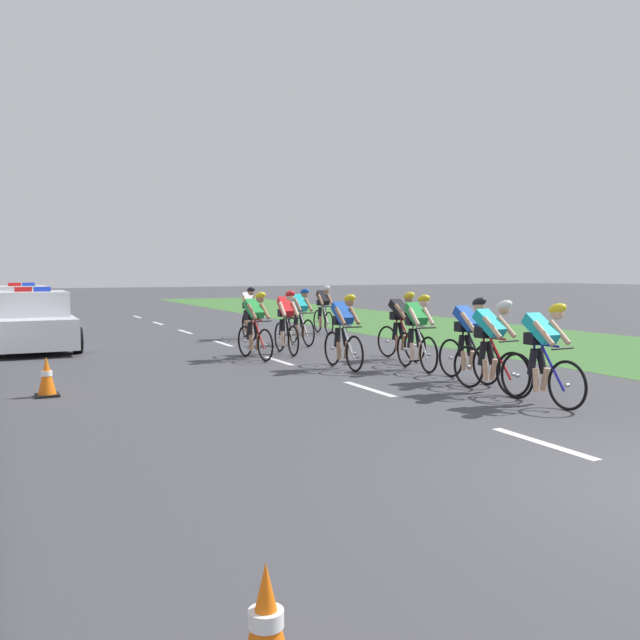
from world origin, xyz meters
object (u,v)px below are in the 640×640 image
cyclist_ninth (300,316)px  police_car_second (22,309)px  cyclist_fourth (417,331)px  cyclist_seventh (287,321)px  cyclist_eighth (255,324)px  traffic_cone_near (47,377)px  cyclist_third (469,338)px  cyclist_fifth (344,330)px  traffic_cone_mid (266,630)px  police_car_nearest (33,323)px  cyclist_lead (543,352)px  cyclist_sixth (401,325)px  cyclist_second (491,345)px  cyclist_tenth (249,312)px  cyclist_eleventh (323,309)px

cyclist_ninth → police_car_second: 10.97m
cyclist_fourth → cyclist_seventh: 3.81m
cyclist_eighth → cyclist_ninth: size_ratio=1.00×
traffic_cone_near → cyclist_third: bearing=-13.9°
cyclist_fifth → traffic_cone_near: size_ratio=2.69×
traffic_cone_mid → police_car_nearest: bearing=90.6°
cyclist_lead → cyclist_seventh: bearing=97.7°
cyclist_lead → cyclist_fourth: size_ratio=1.00×
cyclist_third → police_car_nearest: 11.12m
cyclist_lead → police_car_nearest: bearing=120.1°
cyclist_sixth → police_car_nearest: bearing=142.1°
cyclist_lead → traffic_cone_near: bearing=149.1°
cyclist_second → cyclist_third: same height
cyclist_fifth → cyclist_seventh: bearing=91.6°
cyclist_sixth → police_car_second: police_car_second is taller
cyclist_seventh → traffic_cone_mid: (-5.25, -12.01, -0.48)m
cyclist_sixth → cyclist_second: bearing=-102.8°
cyclist_fifth → cyclist_tenth: (0.37, 6.60, 0.00)m
cyclist_second → traffic_cone_mid: bearing=-137.1°
cyclist_fourth → cyclist_tenth: same height
cyclist_seventh → police_car_second: bearing=117.2°
cyclist_third → cyclist_tenth: 9.02m
cyclist_fourth → police_car_second: (-6.73, 14.08, -0.11)m
cyclist_fourth → cyclist_ninth: size_ratio=1.00×
cyclist_tenth → cyclist_second: bearing=-86.9°
cyclist_second → cyclist_fourth: (0.34, 2.65, 0.00)m
cyclist_lead → cyclist_eleventh: size_ratio=1.00×
cyclist_third → police_car_nearest: bearing=127.6°
police_car_nearest → cyclist_second: bearing=-57.1°
cyclist_fourth → cyclist_eighth: bearing=127.5°
cyclist_eleventh → police_car_second: size_ratio=0.39×
cyclist_second → cyclist_eighth: (-1.98, 5.68, 0.00)m
cyclist_tenth → cyclist_fifth: bearing=-93.2°
cyclist_eleventh → traffic_cone_mid: size_ratio=2.69×
traffic_cone_mid → cyclist_lead: bearing=36.7°
cyclist_ninth → traffic_cone_near: 8.46m
police_car_nearest → traffic_cone_mid: 15.68m
cyclist_tenth → traffic_cone_near: (-6.04, -7.24, -0.48)m
cyclist_lead → police_car_nearest: police_car_nearest is taller
cyclist_fourth → traffic_cone_mid: size_ratio=2.69×
cyclist_second → traffic_cone_mid: 8.51m
cyclist_fourth → traffic_cone_near: bearing=178.6°
cyclist_third → traffic_cone_mid: cyclist_third is taller
cyclist_second → traffic_cone_mid: cyclist_second is taller
cyclist_fourth → cyclist_lead: bearing=-95.0°
cyclist_second → cyclist_third: 1.15m
cyclist_third → cyclist_tenth: (-0.94, 8.97, 0.00)m
cyclist_third → cyclist_tenth: bearing=96.0°
cyclist_eighth → cyclist_eleventh: bearing=49.9°
cyclist_eleventh → traffic_cone_mid: (-8.41, -16.41, -0.48)m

